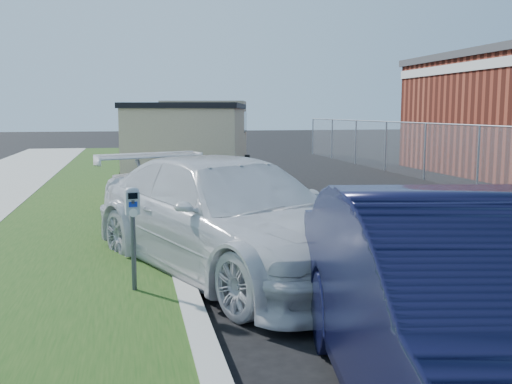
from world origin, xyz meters
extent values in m
plane|color=black|center=(0.00, 0.00, 0.00)|extent=(120.00, 120.00, 0.00)
cube|color=gray|center=(-2.60, 2.00, 0.07)|extent=(0.25, 50.00, 0.15)
cube|color=#183B10|center=(-4.20, 2.00, 0.07)|extent=(3.00, 50.00, 0.13)
plane|color=slate|center=(6.00, 7.00, 0.90)|extent=(0.00, 30.00, 30.00)
cylinder|color=#9398A1|center=(6.00, 7.00, 1.80)|extent=(0.04, 30.00, 0.04)
cylinder|color=#9398A1|center=(6.00, 7.00, 0.90)|extent=(0.06, 0.06, 1.80)
cylinder|color=#9398A1|center=(6.00, 10.00, 0.90)|extent=(0.06, 0.06, 1.80)
cylinder|color=#9398A1|center=(6.00, 13.00, 0.90)|extent=(0.06, 0.06, 1.80)
cylinder|color=#9398A1|center=(6.00, 16.00, 0.90)|extent=(0.06, 0.06, 1.80)
cylinder|color=#9398A1|center=(6.00, 19.00, 0.90)|extent=(0.06, 0.06, 1.80)
cylinder|color=#9398A1|center=(6.00, 22.00, 0.90)|extent=(0.06, 0.06, 1.80)
cube|color=silver|center=(7.48, 8.00, 3.60)|extent=(0.06, 14.00, 0.30)
cylinder|color=#3F4247|center=(-3.19, -0.67, 0.56)|extent=(0.06, 0.06, 0.88)
cube|color=gray|center=(-3.19, -0.67, 1.15)|extent=(0.17, 0.13, 0.26)
ellipsoid|color=gray|center=(-3.19, -0.67, 1.28)|extent=(0.18, 0.13, 0.10)
cube|color=black|center=(-3.18, -0.73, 1.23)|extent=(0.11, 0.03, 0.07)
cube|color=#0D2494|center=(-3.18, -0.72, 1.14)|extent=(0.10, 0.02, 0.06)
cylinder|color=silver|center=(-3.18, -0.72, 1.04)|extent=(0.10, 0.02, 0.10)
cube|color=#3F4247|center=(-3.18, -0.72, 1.16)|extent=(0.04, 0.01, 0.04)
imported|color=silver|center=(-1.94, 0.40, 0.77)|extent=(4.07, 5.76, 1.55)
imported|color=black|center=(-0.98, -4.13, 0.81)|extent=(2.46, 5.12, 1.62)
cube|color=black|center=(-1.64, 7.17, 0.70)|extent=(3.49, 6.49, 0.34)
cube|color=tan|center=(-1.12, 9.33, 1.49)|extent=(2.61, 2.21, 1.93)
cube|color=black|center=(-1.12, 9.33, 1.88)|extent=(2.64, 2.24, 0.58)
cube|color=tan|center=(-1.82, 6.42, 1.49)|extent=(3.19, 4.47, 1.54)
cube|color=black|center=(-1.82, 6.42, 2.29)|extent=(3.31, 4.59, 0.12)
cube|color=black|center=(-0.91, 10.22, 0.63)|extent=(2.28, 0.68, 0.29)
cylinder|color=black|center=(-2.22, 9.49, 0.48)|extent=(0.52, 1.01, 0.96)
cylinder|color=black|center=(-0.07, 8.98, 0.48)|extent=(0.52, 1.01, 0.96)
cylinder|color=black|center=(-2.83, 6.96, 0.48)|extent=(0.52, 1.01, 0.96)
cylinder|color=black|center=(-0.67, 6.45, 0.48)|extent=(0.52, 1.01, 0.96)
cylinder|color=black|center=(-3.23, 5.27, 0.48)|extent=(0.52, 1.01, 0.96)
cylinder|color=black|center=(-1.07, 4.76, 0.48)|extent=(0.52, 1.01, 0.96)
camera|label=1|loc=(-3.19, -7.52, 2.18)|focal=42.00mm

